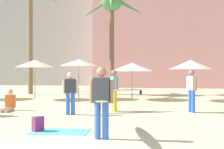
{
  "coord_description": "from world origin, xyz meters",
  "views": [
    {
      "loc": [
        2.09,
        -5.87,
        1.66
      ],
      "look_at": [
        0.34,
        6.89,
        1.56
      ],
      "focal_mm": 49.65,
      "sensor_mm": 36.0,
      "label": 1
    }
  ],
  "objects": [
    {
      "name": "person_far_left",
      "position": [
        0.79,
        1.79,
        0.95
      ],
      "size": [
        0.66,
        3.04,
        1.79
      ],
      "rotation": [
        0.0,
        0.0,
        1.59
      ],
      "color": "blue",
      "rests_on": "ground"
    },
    {
      "name": "cafe_umbrella_4",
      "position": [
        -2.54,
        12.74,
        2.24
      ],
      "size": [
        2.4,
        2.4,
        2.46
      ],
      "color": "gray",
      "rests_on": "ground"
    },
    {
      "name": "palm_tree_left",
      "position": [
        -1.08,
        17.06,
        6.37
      ],
      "size": [
        4.9,
        5.16,
        7.77
      ],
      "color": "brown",
      "rests_on": "ground"
    },
    {
      "name": "person_far_right",
      "position": [
        -1.16,
        5.84,
        0.91
      ],
      "size": [
        0.6,
        0.32,
        1.66
      ],
      "rotation": [
        0.0,
        0.0,
        1.86
      ],
      "color": "blue",
      "rests_on": "ground"
    },
    {
      "name": "cafe_umbrella_2",
      "position": [
        0.75,
        12.83,
        1.96
      ],
      "size": [
        2.6,
        2.6,
        2.21
      ],
      "color": "gray",
      "rests_on": "ground"
    },
    {
      "name": "backpack",
      "position": [
        -1.14,
        2.39,
        0.2
      ],
      "size": [
        0.34,
        0.35,
        0.42
      ],
      "rotation": [
        0.0,
        0.0,
        2.53
      ],
      "color": "#752958",
      "rests_on": "ground"
    },
    {
      "name": "hotel_pink",
      "position": [
        7.05,
        30.57,
        9.8
      ],
      "size": [
        22.98,
        8.42,
        19.61
      ],
      "primitive_type": "cube",
      "color": "pink",
      "rests_on": "ground"
    },
    {
      "name": "person_near_left",
      "position": [
        -4.09,
        6.64,
        0.33
      ],
      "size": [
        0.45,
        0.94,
        0.94
      ],
      "rotation": [
        0.0,
        0.0,
        4.79
      ],
      "color": "#D1A889",
      "rests_on": "ground"
    },
    {
      "name": "person_mid_right",
      "position": [
        0.4,
        7.02,
        0.94
      ],
      "size": [
        2.93,
        1.39,
        1.75
      ],
      "rotation": [
        0.0,
        0.0,
        3.64
      ],
      "color": "gold",
      "rests_on": "ground"
    },
    {
      "name": "cafe_umbrella_0",
      "position": [
        4.16,
        12.48,
        2.09
      ],
      "size": [
        2.48,
        2.48,
        2.36
      ],
      "color": "gray",
      "rests_on": "ground"
    },
    {
      "name": "person_mid_center",
      "position": [
        3.61,
        7.2,
        0.96
      ],
      "size": [
        0.4,
        0.57,
        1.75
      ],
      "rotation": [
        0.0,
        0.0,
        3.68
      ],
      "color": "blue",
      "rests_on": "ground"
    },
    {
      "name": "cafe_umbrella_1",
      "position": [
        -5.11,
        12.08,
        2.18
      ],
      "size": [
        2.4,
        2.4,
        2.41
      ],
      "color": "gray",
      "rests_on": "ground"
    },
    {
      "name": "beach_towel",
      "position": [
        -0.52,
        2.42,
        0.01
      ],
      "size": [
        1.65,
        1.01,
        0.01
      ],
      "primitive_type": "cube",
      "rotation": [
        0.0,
        0.0,
        0.05
      ],
      "color": "#4CC6D6",
      "rests_on": "ground"
    }
  ]
}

